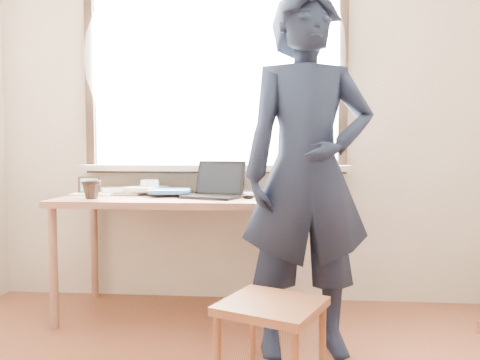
# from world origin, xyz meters

# --- Properties ---
(desk) EXTENTS (1.41, 0.71, 0.76)m
(desk) POSITION_xyz_m (-0.41, 1.63, 0.68)
(desk) COLOR #885B44
(desk) RESTS_ON ground
(laptop) EXTENTS (0.40, 0.36, 0.23)m
(laptop) POSITION_xyz_m (-0.14, 1.60, 0.81)
(laptop) COLOR black
(laptop) RESTS_ON desk
(mug_white) EXTENTS (0.16, 0.16, 0.10)m
(mug_white) POSITION_xyz_m (-0.61, 1.77, 0.80)
(mug_white) COLOR white
(mug_white) RESTS_ON desk
(mug_dark) EXTENTS (0.12, 0.12, 0.11)m
(mug_dark) POSITION_xyz_m (-0.88, 1.46, 0.81)
(mug_dark) COLOR black
(mug_dark) RESTS_ON desk
(mouse) EXTENTS (0.08, 0.06, 0.03)m
(mouse) POSITION_xyz_m (0.07, 1.53, 0.77)
(mouse) COLOR black
(mouse) RESTS_ON desk
(desk_clutter) EXTENTS (0.83, 0.54, 0.05)m
(desk_clutter) POSITION_xyz_m (-0.74, 1.81, 0.78)
(desk_clutter) COLOR white
(desk_clutter) RESTS_ON desk
(book_a) EXTENTS (0.27, 0.32, 0.03)m
(book_a) POSITION_xyz_m (-0.85, 1.80, 0.77)
(book_a) COLOR white
(book_a) RESTS_ON desk
(book_b) EXTENTS (0.30, 0.33, 0.02)m
(book_b) POSITION_xyz_m (-0.04, 1.87, 0.77)
(book_b) COLOR white
(book_b) RESTS_ON desk
(picture_frame) EXTENTS (0.13, 0.07, 0.11)m
(picture_frame) POSITION_xyz_m (-1.00, 1.73, 0.81)
(picture_frame) COLOR black
(picture_frame) RESTS_ON desk
(work_chair) EXTENTS (0.51, 0.51, 0.41)m
(work_chair) POSITION_xyz_m (0.23, 0.68, 0.34)
(work_chair) COLOR brown
(work_chair) RESTS_ON ground
(person) EXTENTS (0.74, 0.56, 1.85)m
(person) POSITION_xyz_m (0.40, 1.13, 0.93)
(person) COLOR black
(person) RESTS_ON ground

